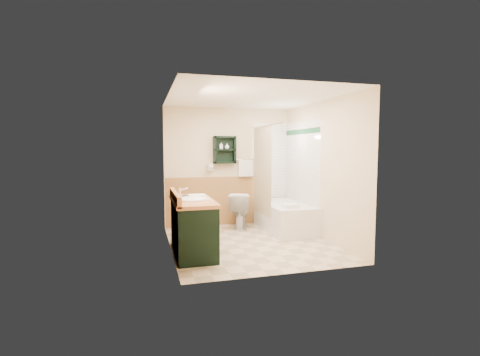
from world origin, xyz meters
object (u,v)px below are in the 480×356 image
at_px(hair_dryer, 210,167).
at_px(soap_bottle_a, 221,147).
at_px(toilet, 240,210).
at_px(vanity_book, 179,190).
at_px(wall_shelf, 225,150).
at_px(soap_bottle_b, 227,147).
at_px(vanity, 193,227).
at_px(bathtub, 285,217).

height_order(hair_dryer, soap_bottle_a, soap_bottle_a).
xyz_separation_m(toilet, vanity_book, (-1.29, -1.14, 0.57)).
bearing_deg(wall_shelf, soap_bottle_b, -6.12).
distance_m(wall_shelf, hair_dryer, 0.46).
bearing_deg(toilet, soap_bottle_a, -25.72).
height_order(vanity, soap_bottle_b, soap_bottle_b).
bearing_deg(vanity, toilet, 51.64).
bearing_deg(soap_bottle_a, vanity_book, -124.64).
height_order(wall_shelf, vanity, wall_shelf).
relative_size(wall_shelf, bathtub, 0.37).
relative_size(vanity, soap_bottle_b, 11.31).
distance_m(soap_bottle_a, soap_bottle_b, 0.12).
xyz_separation_m(vanity, soap_bottle_a, (0.83, 1.72, 1.19)).
bearing_deg(vanity_book, hair_dryer, 65.91).
relative_size(hair_dryer, toilet, 0.33).
bearing_deg(vanity_book, vanity, -56.82).
bearing_deg(soap_bottle_a, bathtub, -33.23).
bearing_deg(vanity_book, wall_shelf, 56.96).
distance_m(wall_shelf, vanity_book, 1.89).
distance_m(vanity, vanity_book, 0.61).
relative_size(hair_dryer, bathtub, 0.16).
bearing_deg(vanity_book, toilet, 44.69).
relative_size(toilet, soap_bottle_a, 5.12).
bearing_deg(wall_shelf, bathtub, -35.17).
distance_m(vanity_book, soap_bottle_a, 1.87).
distance_m(bathtub, soap_bottle_a, 1.87).
xyz_separation_m(wall_shelf, soap_bottle_b, (0.05, -0.01, 0.06)).
distance_m(hair_dryer, bathtub, 1.79).
relative_size(vanity, vanity_book, 6.02).
height_order(hair_dryer, toilet, hair_dryer).
xyz_separation_m(toilet, soap_bottle_a, (-0.30, 0.30, 1.24)).
relative_size(toilet, vanity_book, 3.36).
relative_size(wall_shelf, toilet, 0.76).
xyz_separation_m(vanity, bathtub, (1.92, 1.00, -0.15)).
bearing_deg(bathtub, soap_bottle_b, 143.75).
bearing_deg(toilet, soap_bottle_b, -39.19).
bearing_deg(bathtub, wall_shelf, 144.83).
relative_size(vanity_book, soap_bottle_b, 1.88).
bearing_deg(soap_bottle_b, hair_dryer, 175.05).
relative_size(wall_shelf, vanity, 0.43).
height_order(hair_dryer, vanity, hair_dryer).
bearing_deg(hair_dryer, soap_bottle_b, -4.95).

